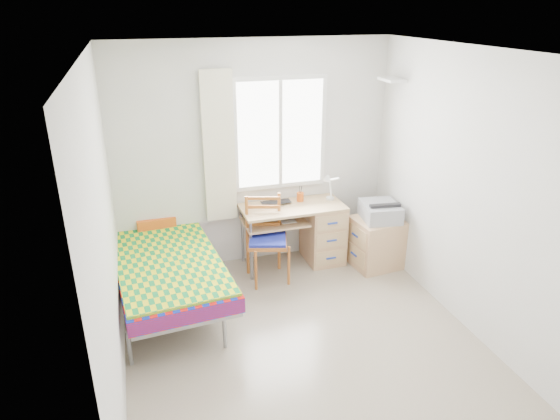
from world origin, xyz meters
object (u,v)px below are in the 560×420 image
(desk, at_px, (317,229))
(chair, at_px, (267,234))
(printer, at_px, (380,211))
(bed, at_px, (165,257))
(cabinet, at_px, (376,242))

(desk, relative_size, chair, 1.24)
(chair, distance_m, printer, 1.35)
(bed, xyz_separation_m, chair, (1.13, 0.07, 0.09))
(cabinet, bearing_deg, desk, 145.98)
(desk, xyz_separation_m, chair, (-0.69, -0.22, 0.14))
(bed, xyz_separation_m, desk, (1.82, 0.29, -0.05))
(desk, distance_m, printer, 0.78)
(desk, xyz_separation_m, printer, (0.65, -0.32, 0.29))
(cabinet, bearing_deg, printer, 17.58)
(bed, distance_m, chair, 1.14)
(printer, bearing_deg, desk, 161.35)
(bed, distance_m, cabinet, 2.45)
(cabinet, distance_m, printer, 0.40)
(bed, distance_m, desk, 1.85)
(printer, bearing_deg, cabinet, -148.70)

